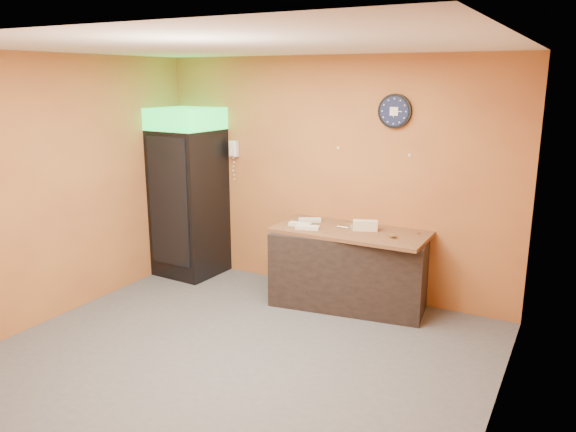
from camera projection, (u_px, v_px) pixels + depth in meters
The scene contains 15 objects.
floor at pixel (240, 355), 5.30m from camera, with size 4.50×4.50×0.00m, color #47474C.
back_wall at pixel (330, 177), 6.67m from camera, with size 4.50×0.02×2.80m, color #B67433.
left_wall at pixel (61, 188), 6.01m from camera, with size 0.02×4.00×2.80m, color #B67433.
right_wall at pixel (505, 246), 3.92m from camera, with size 0.02×4.00×2.80m, color #B67433.
ceiling at pixel (233, 46), 4.63m from camera, with size 4.50×4.00×0.02m, color white.
beverage_cooler at pixel (187, 195), 7.27m from camera, with size 0.80×0.82×2.18m.
prep_counter at pixel (349, 269), 6.38m from camera, with size 1.70×0.76×0.85m, color black.
wall_clock at pixel (395, 111), 6.10m from camera, with size 0.37×0.06×0.37m.
wall_phone at pixel (233, 149), 7.18m from camera, with size 0.11×0.10×0.20m.
butcher_paper at pixel (351, 232), 6.28m from camera, with size 1.72×0.79×0.04m, color brown.
sub_roll_stack at pixel (365, 226), 6.23m from camera, with size 0.29×0.18×0.11m.
wrapped_sandwich_left at pixel (300, 224), 6.43m from camera, with size 0.26×0.10×0.04m, color silver.
wrapped_sandwich_mid at pixel (307, 227), 6.29m from camera, with size 0.26×0.10×0.04m, color silver.
wrapped_sandwich_right at pixel (310, 220), 6.62m from camera, with size 0.26×0.10×0.04m, color silver.
kitchen_tool at pixel (351, 226), 6.29m from camera, with size 0.06×0.06×0.06m, color silver.
Camera 1 is at (2.71, -4.03, 2.55)m, focal length 35.00 mm.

